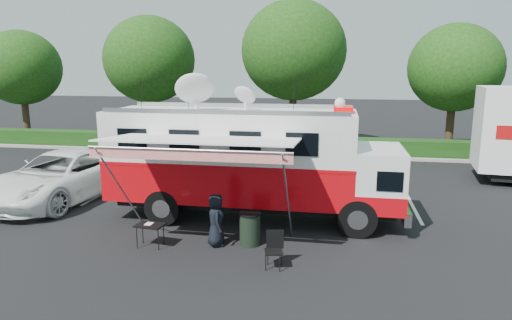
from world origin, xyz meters
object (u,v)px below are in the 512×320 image
Objects in this scene: white_suv at (65,199)px; folding_table at (150,226)px; command_truck at (251,160)px; trash_bin at (250,229)px.

white_suv reaches higher than folding_table.
command_truck reaches higher than folding_table.
white_suv is 6.96× the size of trash_bin.
folding_table is at bearing -28.22° from white_suv.
trash_bin is (0.41, -2.31, -1.51)m from command_truck.
trash_bin is (2.74, 0.64, -0.13)m from folding_table.
folding_table is at bearing -128.29° from command_truck.
command_truck is at bearing 51.71° from folding_table.
white_suv is at bearing 172.90° from command_truck.
trash_bin reaches higher than white_suv.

